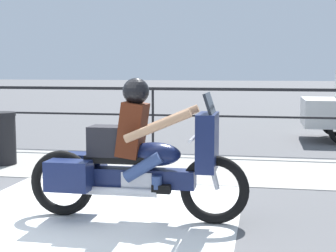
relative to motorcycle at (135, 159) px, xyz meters
name	(u,v)px	position (x,y,z in m)	size (l,w,h in m)	color
ground_plane	(45,226)	(-0.88, -0.43, -0.68)	(120.00, 120.00, 0.00)	#565659
sidewalk_band	(129,166)	(-0.88, 2.97, -0.67)	(44.00, 2.40, 0.01)	#99968E
crosswalk_band	(72,234)	(-0.50, -0.63, -0.68)	(3.27, 6.00, 0.01)	silver
fence_railing	(153,101)	(-0.88, 4.92, 0.32)	(36.00, 0.05, 1.27)	black
motorcycle	(135,159)	(0.00, 0.00, 0.00)	(2.48, 0.76, 1.57)	black
trash_bin	(2,138)	(-3.05, 2.70, -0.22)	(0.48, 0.48, 0.91)	black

